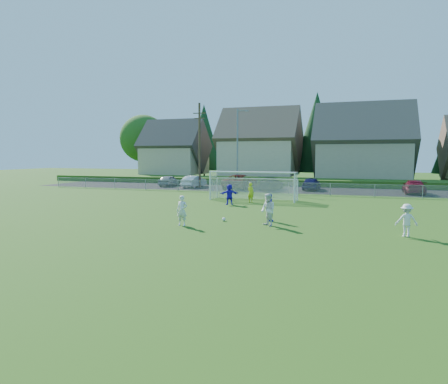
{
  "coord_description": "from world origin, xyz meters",
  "views": [
    {
      "loc": [
        8.55,
        -17.26,
        3.88
      ],
      "look_at": [
        0.0,
        8.0,
        1.4
      ],
      "focal_mm": 32.0,
      "sensor_mm": 36.0,
      "label": 1
    }
  ],
  "objects_px": {
    "soccer_ball": "(224,219)",
    "car_g": "(414,187)",
    "goalkeeper": "(251,193)",
    "player_white_a": "(182,211)",
    "player_white_c": "(407,220)",
    "car_d": "(271,184)",
    "car_e": "(312,184)",
    "player_blue_a": "(270,207)",
    "player_white_b": "(268,210)",
    "player_blue_b": "(229,194)",
    "soccer_goal": "(254,181)",
    "car_a": "(169,181)",
    "car_b": "(194,181)",
    "car_c": "(241,182)"
  },
  "relations": [
    {
      "from": "player_white_c",
      "to": "car_d",
      "type": "relative_size",
      "value": 0.33
    },
    {
      "from": "soccer_ball",
      "to": "car_b",
      "type": "distance_m",
      "value": 25.13
    },
    {
      "from": "soccer_ball",
      "to": "car_g",
      "type": "height_order",
      "value": "car_g"
    },
    {
      "from": "soccer_ball",
      "to": "car_d",
      "type": "distance_m",
      "value": 21.82
    },
    {
      "from": "player_white_c",
      "to": "player_blue_a",
      "type": "xyz_separation_m",
      "value": [
        -7.11,
        2.3,
        0.03
      ]
    },
    {
      "from": "player_blue_b",
      "to": "car_d",
      "type": "xyz_separation_m",
      "value": [
        0.27,
        14.16,
        -0.12
      ]
    },
    {
      "from": "player_white_a",
      "to": "soccer_ball",
      "type": "bearing_deg",
      "value": 50.52
    },
    {
      "from": "player_white_a",
      "to": "player_white_b",
      "type": "relative_size",
      "value": 0.93
    },
    {
      "from": "car_a",
      "to": "car_d",
      "type": "bearing_deg",
      "value": 170.92
    },
    {
      "from": "player_blue_b",
      "to": "soccer_goal",
      "type": "distance_m",
      "value": 3.98
    },
    {
      "from": "car_d",
      "to": "car_g",
      "type": "relative_size",
      "value": 1.0
    },
    {
      "from": "goalkeeper",
      "to": "soccer_goal",
      "type": "distance_m",
      "value": 2.1
    },
    {
      "from": "player_blue_a",
      "to": "car_e",
      "type": "xyz_separation_m",
      "value": [
        -0.05,
        22.08,
        -0.11
      ]
    },
    {
      "from": "car_d",
      "to": "car_g",
      "type": "xyz_separation_m",
      "value": [
        14.56,
        0.08,
        -0.0
      ]
    },
    {
      "from": "car_d",
      "to": "car_e",
      "type": "relative_size",
      "value": 1.15
    },
    {
      "from": "player_white_a",
      "to": "player_blue_a",
      "type": "bearing_deg",
      "value": 34.36
    },
    {
      "from": "player_white_c",
      "to": "car_b",
      "type": "relative_size",
      "value": 0.37
    },
    {
      "from": "soccer_ball",
      "to": "player_white_c",
      "type": "height_order",
      "value": "player_white_c"
    },
    {
      "from": "soccer_ball",
      "to": "car_e",
      "type": "bearing_deg",
      "value": 83.76
    },
    {
      "from": "soccer_ball",
      "to": "player_white_b",
      "type": "distance_m",
      "value": 3.02
    },
    {
      "from": "player_white_a",
      "to": "player_blue_b",
      "type": "distance_m",
      "value": 9.71
    },
    {
      "from": "player_white_a",
      "to": "car_c",
      "type": "height_order",
      "value": "player_white_a"
    },
    {
      "from": "car_e",
      "to": "player_white_a",
      "type": "bearing_deg",
      "value": 82.25
    },
    {
      "from": "soccer_ball",
      "to": "player_blue_b",
      "type": "height_order",
      "value": "player_blue_b"
    },
    {
      "from": "player_white_c",
      "to": "player_blue_a",
      "type": "relative_size",
      "value": 0.97
    },
    {
      "from": "player_white_a",
      "to": "car_e",
      "type": "xyz_separation_m",
      "value": [
        4.22,
        25.06,
        -0.13
      ]
    },
    {
      "from": "car_g",
      "to": "player_white_b",
      "type": "bearing_deg",
      "value": 66.88
    },
    {
      "from": "car_e",
      "to": "car_b",
      "type": "bearing_deg",
      "value": 4.07
    },
    {
      "from": "car_a",
      "to": "car_g",
      "type": "xyz_separation_m",
      "value": [
        27.77,
        -1.22,
        0.01
      ]
    },
    {
      "from": "car_g",
      "to": "car_b",
      "type": "bearing_deg",
      "value": -0.81
    },
    {
      "from": "car_a",
      "to": "car_e",
      "type": "relative_size",
      "value": 0.97
    },
    {
      "from": "player_white_b",
      "to": "player_blue_a",
      "type": "xyz_separation_m",
      "value": [
        -0.26,
        1.64,
        -0.08
      ]
    },
    {
      "from": "player_white_b",
      "to": "player_white_c",
      "type": "distance_m",
      "value": 6.88
    },
    {
      "from": "car_a",
      "to": "car_d",
      "type": "relative_size",
      "value": 0.84
    },
    {
      "from": "player_white_c",
      "to": "car_g",
      "type": "bearing_deg",
      "value": -105.38
    },
    {
      "from": "player_blue_a",
      "to": "car_c",
      "type": "xyz_separation_m",
      "value": [
        -7.98,
        21.16,
        -0.0
      ]
    },
    {
      "from": "soccer_ball",
      "to": "player_blue_a",
      "type": "relative_size",
      "value": 0.14
    },
    {
      "from": "player_blue_a",
      "to": "player_blue_b",
      "type": "relative_size",
      "value": 1.01
    },
    {
      "from": "goalkeeper",
      "to": "car_g",
      "type": "bearing_deg",
      "value": -114.02
    },
    {
      "from": "car_a",
      "to": "car_e",
      "type": "xyz_separation_m",
      "value": [
        17.55,
        -0.1,
        0.02
      ]
    },
    {
      "from": "player_white_c",
      "to": "goalkeeper",
      "type": "height_order",
      "value": "goalkeeper"
    },
    {
      "from": "goalkeeper",
      "to": "car_d",
      "type": "distance_m",
      "value": 12.36
    },
    {
      "from": "player_white_b",
      "to": "player_blue_a",
      "type": "relative_size",
      "value": 1.1
    },
    {
      "from": "car_a",
      "to": "soccer_goal",
      "type": "distance_m",
      "value": 18.22
    },
    {
      "from": "car_b",
      "to": "goalkeeper",
      "type": "bearing_deg",
      "value": 132.73
    },
    {
      "from": "player_blue_b",
      "to": "soccer_goal",
      "type": "height_order",
      "value": "soccer_goal"
    },
    {
      "from": "player_white_a",
      "to": "car_b",
      "type": "bearing_deg",
      "value": 110.98
    },
    {
      "from": "player_white_a",
      "to": "player_white_c",
      "type": "bearing_deg",
      "value": 2.84
    },
    {
      "from": "player_white_a",
      "to": "player_white_c",
      "type": "height_order",
      "value": "player_white_a"
    },
    {
      "from": "soccer_ball",
      "to": "car_e",
      "type": "distance_m",
      "value": 23.09
    }
  ]
}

